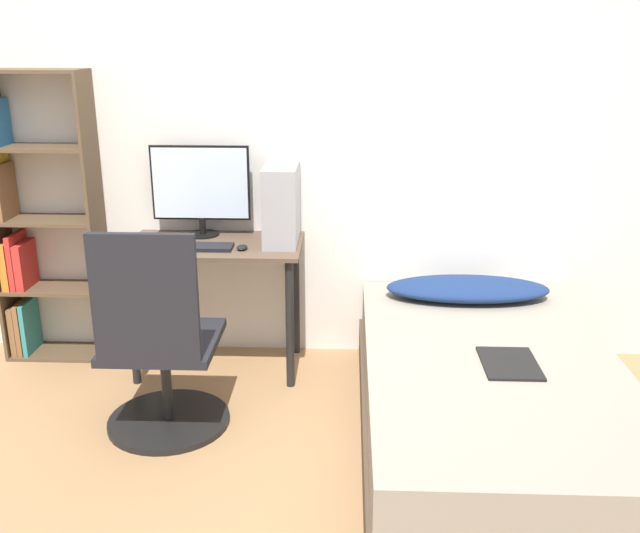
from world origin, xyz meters
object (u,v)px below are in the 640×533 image
office_chair (160,359)px  keyboard (193,247)px  bed (489,402)px  pc_tower (282,204)px  bookshelf (31,228)px  monitor (201,187)px

office_chair → keyboard: bearing=85.4°
bed → pc_tower: (-1.01, 0.80, 0.73)m
bed → keyboard: size_ratio=4.87×
bookshelf → pc_tower: bearing=-3.5°
monitor → pc_tower: 0.47m
monitor → keyboard: size_ratio=1.31×
monitor → pc_tower: monitor is taller
office_chair → monitor: size_ratio=1.88×
office_chair → pc_tower: (0.50, 0.75, 0.56)m
keyboard → pc_tower: 0.52m
office_chair → keyboard: office_chair is taller
bookshelf → office_chair: (0.92, -0.84, -0.39)m
office_chair → bed: bearing=-1.8°
office_chair → keyboard: size_ratio=2.47×
pc_tower → office_chair: bearing=-123.8°
office_chair → bed: 1.52m
bed → keyboard: 1.68m
bed → pc_tower: size_ratio=4.84×
office_chair → pc_tower: 1.06m
bed → monitor: size_ratio=3.71×
bookshelf → keyboard: 1.00m
bookshelf → keyboard: (0.97, -0.24, -0.03)m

